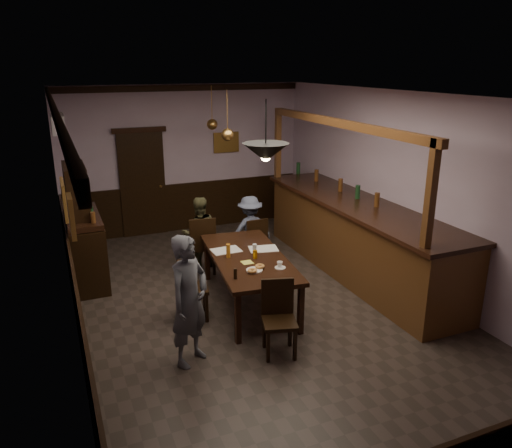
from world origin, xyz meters
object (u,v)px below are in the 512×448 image
person_seated_left (199,233)px  coffee_cup (280,264)px  person_standing (189,301)px  bar_counter (357,236)px  sideboard (84,236)px  pendant_brass_far (212,125)px  dining_table (249,260)px  chair_far_left (202,243)px  person_seated_right (250,230)px  chair_far_right (255,241)px  pendant_brass_mid (228,135)px  soda_can (255,254)px  chair_near (279,314)px  chair_side (187,284)px  pendant_iron (266,152)px

person_seated_left → coffee_cup: size_ratio=15.76×
person_standing → bar_counter: bearing=-11.4°
sideboard → pendant_brass_far: bearing=22.3°
dining_table → chair_far_left: chair_far_left is taller
person_seated_left → person_seated_right: bearing=170.6°
chair_far_left → person_standing: person_standing is taller
chair_far_right → person_standing: size_ratio=0.57×
sideboard → bar_counter: size_ratio=0.42×
dining_table → chair_far_right: 1.37m
person_seated_right → pendant_brass_mid: pendant_brass_mid is taller
person_seated_right → person_standing: bearing=55.6°
chair_far_right → soda_can: bearing=65.1°
soda_can → pendant_brass_far: 3.27m
chair_near → pendant_brass_mid: size_ratio=1.14×
person_seated_right → coffee_cup: (-0.39, -2.04, 0.19)m
pendant_brass_mid → pendant_brass_far: bearing=81.9°
chair_near → person_seated_right: size_ratio=0.76×
chair_side → sideboard: bearing=43.7°
soda_can → pendant_iron: bearing=-102.1°
chair_far_right → person_seated_right: bearing=-96.5°
pendant_brass_mid → sideboard: bearing=170.6°
chair_far_left → soda_can: bearing=112.1°
chair_far_left → chair_near: bearing=101.5°
chair_side → person_seated_right: 2.22m
coffee_cup → pendant_iron: (-0.32, -0.24, 1.58)m
person_standing → pendant_brass_far: pendant_brass_far is taller
chair_side → sideboard: size_ratio=0.49×
pendant_iron → dining_table: bearing=83.4°
dining_table → pendant_brass_mid: (0.20, 1.37, 1.61)m
chair_near → person_seated_left: size_ratio=0.73×
dining_table → chair_side: size_ratio=2.43×
chair_far_left → bar_counter: bearing=166.5°
coffee_cup → chair_far_right: bearing=84.7°
pendant_iron → person_seated_left: bearing=94.2°
person_seated_right → sideboard: size_ratio=0.63×
sideboard → person_standing: bearing=-72.1°
chair_far_right → pendant_iron: pendant_iron is taller
chair_far_right → sideboard: 2.78m
chair_near → person_seated_right: person_seated_right is taller
bar_counter → pendant_brass_mid: pendant_brass_mid is taller
chair_far_left → chair_far_right: (0.91, -0.10, -0.06)m
coffee_cup → pendant_brass_far: size_ratio=0.10×
dining_table → coffee_cup: bearing=-67.2°
dining_table → person_seated_left: bearing=99.6°
pendant_iron → person_seated_right: bearing=72.6°
dining_table → person_seated_left: person_seated_left is taller
dining_table → chair_side: (-0.94, -0.09, -0.17)m
person_standing → soda_can: size_ratio=13.21×
bar_counter → pendant_iron: 3.02m
chair_far_left → chair_far_right: bearing=-178.0°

